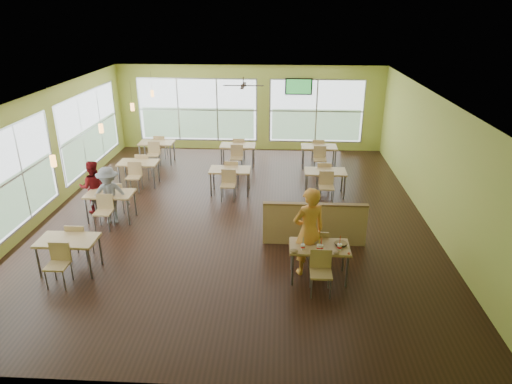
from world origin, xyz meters
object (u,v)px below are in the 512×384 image
half_wall_divider (314,224)px  food_basket (341,244)px  main_table (319,251)px  man_plaid (309,232)px

half_wall_divider → food_basket: 1.49m
main_table → food_basket: main_table is taller
food_basket → half_wall_divider: bearing=106.9°
man_plaid → half_wall_divider: bearing=-122.9°
main_table → food_basket: 0.45m
main_table → half_wall_divider: 1.45m
main_table → half_wall_divider: size_ratio=0.63×
main_table → half_wall_divider: (0.00, 1.45, -0.11)m
man_plaid → main_table: bearing=114.2°
main_table → man_plaid: size_ratio=0.79×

